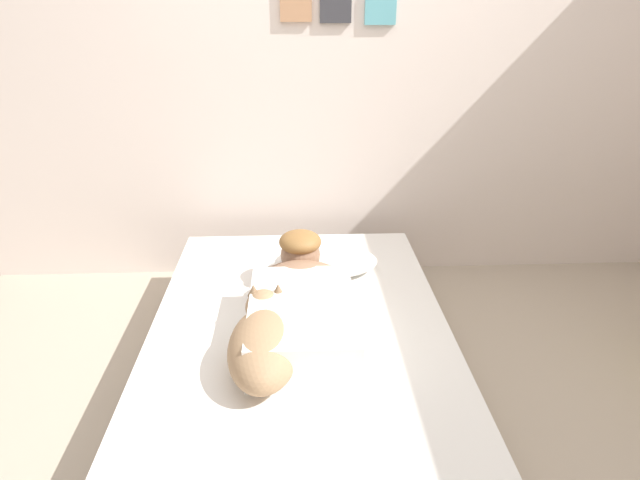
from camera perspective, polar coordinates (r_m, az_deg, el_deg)
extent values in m
plane|color=tan|center=(2.37, 3.93, -18.68)|extent=(12.35, 12.35, 0.00)
cube|color=silver|center=(3.24, 1.58, 17.63)|extent=(4.18, 0.10, 2.50)
cube|color=tan|center=(3.15, -2.51, 23.04)|extent=(0.17, 0.02, 0.17)
cube|color=#333338|center=(3.16, 1.62, 22.94)|extent=(0.17, 0.02, 0.17)
cube|color=#59A5B2|center=(3.19, 6.26, 22.66)|extent=(0.17, 0.02, 0.17)
cube|color=gray|center=(2.56, -1.99, -13.12)|extent=(1.30, 1.93, 0.13)
cube|color=white|center=(2.46, -2.04, -10.17)|extent=(1.26, 1.87, 0.19)
ellipsoid|color=white|center=(2.79, 0.60, -2.24)|extent=(0.52, 0.32, 0.11)
cube|color=white|center=(2.23, -1.83, -8.48)|extent=(0.42, 0.64, 0.18)
ellipsoid|color=#8C664C|center=(2.51, -1.97, -3.95)|extent=(0.32, 0.20, 0.16)
sphere|color=#8C664C|center=(2.64, -2.03, -1.57)|extent=(0.19, 0.19, 0.19)
ellipsoid|color=olive|center=(2.61, -2.06, -0.18)|extent=(0.20, 0.20, 0.10)
cylinder|color=#8C664C|center=(2.65, -4.17, -3.16)|extent=(0.23, 0.07, 0.14)
cylinder|color=#8C664C|center=(2.65, 0.15, -3.08)|extent=(0.23, 0.07, 0.14)
ellipsoid|color=#9E7A56|center=(2.07, -5.84, -11.06)|extent=(0.26, 0.48, 0.20)
sphere|color=#9E7A56|center=(2.28, -5.82, -6.91)|extent=(0.15, 0.15, 0.15)
cone|color=#7E6145|center=(2.27, -6.87, -5.14)|extent=(0.05, 0.05, 0.05)
cone|color=#7E6145|center=(2.26, -4.33, -5.11)|extent=(0.05, 0.05, 0.05)
cylinder|color=#D84C47|center=(2.79, 1.71, -2.63)|extent=(0.09, 0.09, 0.07)
torus|color=#D84C47|center=(2.80, 2.88, -2.60)|extent=(0.05, 0.01, 0.05)
cube|color=black|center=(2.32, 0.11, -9.48)|extent=(0.07, 0.14, 0.01)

